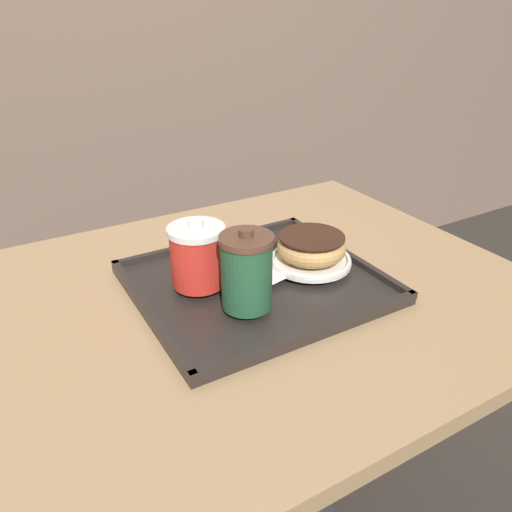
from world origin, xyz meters
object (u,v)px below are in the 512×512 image
(coffee_cup_rear, at_px, (198,255))
(donut_chocolate_glazed, at_px, (311,246))
(coffee_cup_front, at_px, (247,271))
(spoon, at_px, (242,241))

(coffee_cup_rear, distance_m, donut_chocolate_glazed, 0.21)
(coffee_cup_rear, bearing_deg, coffee_cup_front, -69.82)
(coffee_cup_front, bearing_deg, coffee_cup_rear, 110.18)
(coffee_cup_rear, height_order, spoon, coffee_cup_rear)
(coffee_cup_front, bearing_deg, spoon, 63.17)
(coffee_cup_front, height_order, spoon, coffee_cup_front)
(coffee_cup_rear, relative_size, donut_chocolate_glazed, 0.94)
(coffee_cup_rear, xyz_separation_m, donut_chocolate_glazed, (0.21, -0.04, -0.02))
(coffee_cup_front, relative_size, coffee_cup_rear, 1.13)
(spoon, bearing_deg, coffee_cup_front, -129.60)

